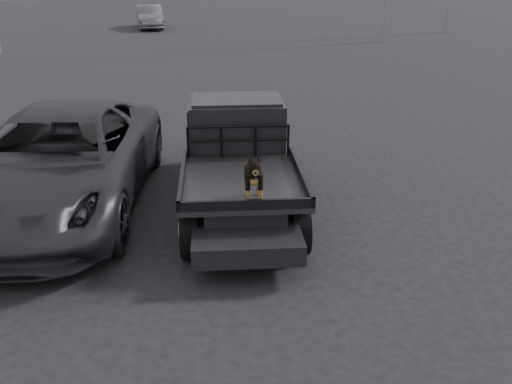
{
  "coord_description": "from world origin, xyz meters",
  "views": [
    {
      "loc": [
        -0.76,
        -7.9,
        4.17
      ],
      "look_at": [
        -0.2,
        -0.61,
        1.17
      ],
      "focal_mm": 40.0,
      "sensor_mm": 36.0,
      "label": 1
    }
  ],
  "objects_px": {
    "flatbed_ute": "(239,185)",
    "dog": "(253,176)",
    "distant_car_a": "(149,17)",
    "parked_suv": "(60,162)"
  },
  "relations": [
    {
      "from": "parked_suv",
      "to": "distant_car_a",
      "type": "bearing_deg",
      "value": 95.19
    },
    {
      "from": "flatbed_ute",
      "to": "distant_car_a",
      "type": "xyz_separation_m",
      "value": [
        -4.37,
        29.21,
        0.25
      ]
    },
    {
      "from": "flatbed_ute",
      "to": "distant_car_a",
      "type": "height_order",
      "value": "distant_car_a"
    },
    {
      "from": "dog",
      "to": "parked_suv",
      "type": "bearing_deg",
      "value": 147.42
    },
    {
      "from": "flatbed_ute",
      "to": "parked_suv",
      "type": "bearing_deg",
      "value": 174.35
    },
    {
      "from": "parked_suv",
      "to": "flatbed_ute",
      "type": "bearing_deg",
      "value": -2.9
    },
    {
      "from": "parked_suv",
      "to": "distant_car_a",
      "type": "height_order",
      "value": "parked_suv"
    },
    {
      "from": "flatbed_ute",
      "to": "dog",
      "type": "relative_size",
      "value": 7.3
    },
    {
      "from": "dog",
      "to": "parked_suv",
      "type": "relative_size",
      "value": 0.12
    },
    {
      "from": "flatbed_ute",
      "to": "distant_car_a",
      "type": "relative_size",
      "value": 1.25
    }
  ]
}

